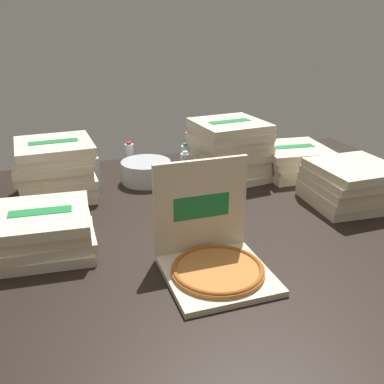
% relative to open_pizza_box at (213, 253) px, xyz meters
% --- Properties ---
extents(ground_plane, '(3.20, 2.40, 0.02)m').
position_rel_open_pizza_box_xyz_m(ground_plane, '(0.13, 0.42, -0.09)').
color(ground_plane, black).
extents(open_pizza_box, '(0.41, 0.43, 0.44)m').
position_rel_open_pizza_box_xyz_m(open_pizza_box, '(0.00, 0.00, 0.00)').
color(open_pizza_box, beige).
rests_on(open_pizza_box, ground_plane).
extents(pizza_stack_center_far, '(0.45, 0.45, 0.23)m').
position_rel_open_pizza_box_xyz_m(pizza_stack_center_far, '(0.97, 0.40, 0.03)').
color(pizza_stack_center_far, beige).
rests_on(pizza_stack_center_far, ground_plane).
extents(pizza_stack_right_far, '(0.44, 0.45, 0.33)m').
position_rel_open_pizza_box_xyz_m(pizza_stack_right_far, '(-0.56, 1.05, 0.08)').
color(pizza_stack_right_far, beige).
rests_on(pizza_stack_right_far, ground_plane).
extents(pizza_stack_left_mid, '(0.46, 0.46, 0.19)m').
position_rel_open_pizza_box_xyz_m(pizza_stack_left_mid, '(0.94, 0.94, 0.01)').
color(pizza_stack_left_mid, beige).
rests_on(pizza_stack_left_mid, ground_plane).
extents(pizza_stack_center_near, '(0.46, 0.46, 0.19)m').
position_rel_open_pizza_box_xyz_m(pizza_stack_center_near, '(-0.65, 0.42, 0.01)').
color(pizza_stack_center_near, beige).
rests_on(pizza_stack_center_near, ground_plane).
extents(pizza_stack_right_near, '(0.47, 0.47, 0.37)m').
position_rel_open_pizza_box_xyz_m(pizza_stack_right_near, '(0.50, 1.01, 0.10)').
color(pizza_stack_right_near, beige).
rests_on(pizza_stack_right_near, ground_plane).
extents(ice_bucket, '(0.31, 0.31, 0.13)m').
position_rel_open_pizza_box_xyz_m(ice_bucket, '(-0.02, 1.11, -0.02)').
color(ice_bucket, '#B7BABF').
rests_on(ice_bucket, ground_plane).
extents(water_bottle_0, '(0.06, 0.06, 0.20)m').
position_rel_open_pizza_box_xyz_m(water_bottle_0, '(-0.33, 1.12, 0.01)').
color(water_bottle_0, silver).
rests_on(water_bottle_0, ground_plane).
extents(water_bottle_1, '(0.06, 0.06, 0.20)m').
position_rel_open_pizza_box_xyz_m(water_bottle_1, '(0.27, 1.18, 0.01)').
color(water_bottle_1, white).
rests_on(water_bottle_1, ground_plane).
extents(water_bottle_2, '(0.06, 0.06, 0.20)m').
position_rel_open_pizza_box_xyz_m(water_bottle_2, '(0.21, 1.02, 0.01)').
color(water_bottle_2, silver).
rests_on(water_bottle_2, ground_plane).
extents(water_bottle_3, '(0.06, 0.06, 0.20)m').
position_rel_open_pizza_box_xyz_m(water_bottle_3, '(-0.08, 1.34, 0.01)').
color(water_bottle_3, white).
rests_on(water_bottle_3, ground_plane).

